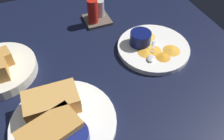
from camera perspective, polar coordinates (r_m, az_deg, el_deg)
The scene contains 12 objects.
ground_plane at distance 66.78cm, azimuth -7.87°, elevation -6.09°, with size 110.00×110.00×3.00cm, color black.
plate_sandwich_main at distance 59.91cm, azimuth -11.46°, elevation -12.25°, with size 25.54×25.54×1.60cm, color white.
sandwich_half_near at distance 59.97cm, azimuth -14.24°, elevation -7.41°, with size 13.48×8.01×4.80cm.
sandwich_half_far at distance 55.42cm, azimuth -14.49°, elevation -14.43°, with size 14.78×11.28×4.80cm.
ramekin_dark_sauce at distance 54.83cm, azimuth -9.61°, elevation -15.48°, with size 7.77×7.77×3.21cm.
spoon_by_dark_ramekin at distance 59.04cm, azimuth -11.66°, elevation -11.50°, with size 2.66×9.96×0.80cm.
plate_chips_companion at distance 77.25cm, azimuth 9.83°, elevation 5.19°, with size 22.74×22.74×1.60cm, color white.
ramekin_light_gravy at distance 75.70cm, azimuth 6.81°, elevation 7.65°, with size 6.59×6.59×4.22cm.
spoon_by_gravy_ramekin at distance 72.86cm, azimuth 9.40°, elevation 3.44°, with size 7.13×8.77×0.80cm.
plantain_chip_scatter at distance 75.74cm, azimuth 10.06°, elevation 5.27°, with size 14.23×16.70×0.60cm.
bread_basket_rear at distance 74.91cm, azimuth -25.21°, elevation 0.25°, with size 20.78×20.78×8.11cm.
condiment_caddy at distance 87.00cm, azimuth -3.89°, elevation 13.34°, with size 9.00×9.00×9.50cm.
Camera 1 is at (-6.51, -40.25, 51.39)cm, focal length 38.25 mm.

